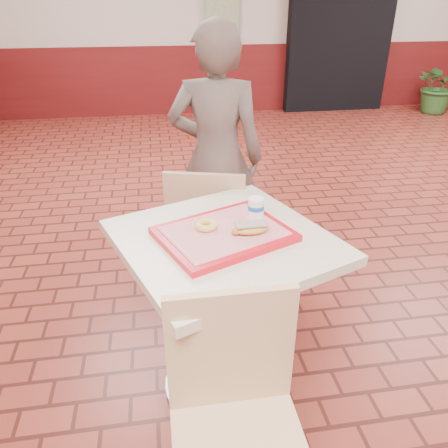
{
  "coord_description": "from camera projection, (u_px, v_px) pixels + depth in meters",
  "views": [
    {
      "loc": [
        -1.66,
        -1.97,
        1.7
      ],
      "look_at": [
        -1.43,
        -0.47,
        0.89
      ],
      "focal_mm": 35.0,
      "sensor_mm": 36.0,
      "label": 1
    }
  ],
  "objects": [
    {
      "name": "main_table",
      "position": [
        224.0,
        292.0,
        1.88
      ],
      "size": [
        0.79,
        0.79,
        0.83
      ],
      "rotation": [
        0.0,
        0.0,
        0.37
      ],
      "color": "beige",
      "rests_on": "ground"
    },
    {
      "name": "corridor_doorway",
      "position": [
        339.0,
        36.0,
        6.65
      ],
      "size": [
        1.6,
        0.22,
        2.2
      ],
      "primitive_type": "cube",
      "color": "black",
      "rests_on": "ground"
    },
    {
      "name": "chair_main_front",
      "position": [
        236.0,
        415.0,
        1.39
      ],
      "size": [
        0.42,
        0.42,
        0.91
      ],
      "rotation": [
        0.0,
        0.0,
        0.0
      ],
      "color": "#DFBB85",
      "rests_on": "ground"
    },
    {
      "name": "chair_main_back",
      "position": [
        208.0,
        233.0,
        2.45
      ],
      "size": [
        0.51,
        0.51,
        0.9
      ],
      "rotation": [
        0.0,
        0.0,
        2.88
      ],
      "color": "tan",
      "rests_on": "ground"
    },
    {
      "name": "serving_tray",
      "position": [
        224.0,
        234.0,
        1.74
      ],
      "size": [
        0.49,
        0.38,
        0.03
      ],
      "rotation": [
        0.0,
        0.0,
        0.4
      ],
      "color": "red",
      "rests_on": "main_table"
    },
    {
      "name": "potted_plant",
      "position": [
        440.0,
        85.0,
        6.76
      ],
      "size": [
        0.88,
        0.81,
        0.84
      ],
      "primitive_type": "imported",
      "rotation": [
        0.0,
        0.0,
        -0.23
      ],
      "color": "#2A5C24",
      "rests_on": "ground"
    },
    {
      "name": "paper_cup",
      "position": [
        256.0,
        208.0,
        1.82
      ],
      "size": [
        0.07,
        0.07,
        0.09
      ],
      "rotation": [
        0.0,
        0.0,
        -0.23
      ],
      "color": "white",
      "rests_on": "serving_tray"
    },
    {
      "name": "promo_poster",
      "position": [
        222.0,
        0.0,
        6.22
      ],
      "size": [
        0.5,
        0.03,
        1.2
      ],
      "primitive_type": "cube",
      "color": "gray",
      "rests_on": "wainscot_band"
    },
    {
      "name": "long_john_donut",
      "position": [
        250.0,
        229.0,
        1.71
      ],
      "size": [
        0.15,
        0.07,
        0.04
      ],
      "rotation": [
        0.0,
        0.0,
        0.03
      ],
      "color": "gold",
      "rests_on": "serving_tray"
    },
    {
      "name": "customer",
      "position": [
        216.0,
        159.0,
        2.68
      ],
      "size": [
        0.66,
        0.51,
        1.59
      ],
      "primitive_type": "imported",
      "rotation": [
        0.0,
        0.0,
        2.9
      ],
      "color": "#60534A",
      "rests_on": "ground"
    },
    {
      "name": "ring_donut",
      "position": [
        206.0,
        225.0,
        1.75
      ],
      "size": [
        0.09,
        0.09,
        0.03
      ],
      "primitive_type": "torus",
      "rotation": [
        0.0,
        0.0,
        -0.01
      ],
      "color": "#E9C555",
      "rests_on": "serving_tray"
    }
  ]
}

